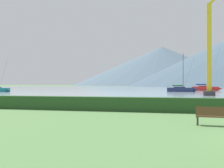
{
  "coord_description": "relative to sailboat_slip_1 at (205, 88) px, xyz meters",
  "views": [
    {
      "loc": [
        -3.52,
        -12.01,
        2.08
      ],
      "look_at": [
        -18.01,
        41.89,
        2.05
      ],
      "focal_mm": 49.78,
      "sensor_mm": 36.0,
      "label": 1
    }
  ],
  "objects": [
    {
      "name": "sailboat_slip_10",
      "position": [
        -6.56,
        -16.36,
        -0.11
      ],
      "size": [
        8.1,
        4.21,
        10.02
      ],
      "rotation": [
        0.0,
        0.0,
        -0.29
      ],
      "color": "navy",
      "rests_on": "harbor_water"
    },
    {
      "name": "park_bench_under_tree",
      "position": [
        -2.12,
        -83.62,
        -0.24
      ],
      "size": [
        1.8,
        0.58,
        0.95
      ],
      "rotation": [
        0.0,
        0.0,
        -0.06
      ],
      "color": "brown",
      "rests_on": "ground_plane"
    },
    {
      "name": "distant_hill_west_ridge",
      "position": [
        -44.87,
        306.97,
        24.5
      ],
      "size": [
        230.13,
        230.13,
        50.55
      ],
      "primitive_type": "cone",
      "color": "#4C6070",
      "rests_on": "ground_plane"
    },
    {
      "name": "sailboat_slip_1",
      "position": [
        0.0,
        0.0,
        0.0
      ],
      "size": [
        9.16,
        3.35,
        13.76
      ],
      "rotation": [
        0.0,
        0.0,
        -0.09
      ],
      "color": "red",
      "rests_on": "harbor_water"
    },
    {
      "name": "harbor_water",
      "position": [
        0.49,
        49.29,
        -0.77
      ],
      "size": [
        320.0,
        246.0,
        0.0
      ],
      "primitive_type": "cube",
      "color": "#8C9EA3",
      "rests_on": "ground_plane"
    },
    {
      "name": "distant_hill_central_peak",
      "position": [
        24.79,
        284.36,
        21.17
      ],
      "size": [
        218.18,
        218.18,
        43.9
      ],
      "primitive_type": "cone",
      "color": "#4C6070",
      "rests_on": "ground_plane"
    },
    {
      "name": "dock_crane",
      "position": [
        -0.46,
        -42.31,
        6.56
      ],
      "size": [
        6.98,
        2.0,
        20.51
      ],
      "color": "#333338",
      "rests_on": "ground_plane"
    }
  ]
}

